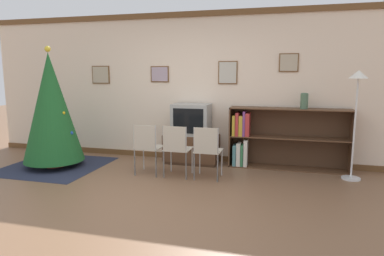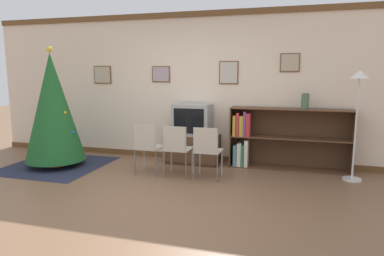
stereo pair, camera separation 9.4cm
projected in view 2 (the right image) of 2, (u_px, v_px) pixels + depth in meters
ground_plane at (144, 201)px, 4.35m from camera, size 24.00×24.00×0.00m
wall_back at (193, 87)px, 6.31m from camera, size 8.34×0.11×2.70m
area_rug at (57, 165)px, 6.04m from camera, size 1.63×1.65×0.01m
christmas_tree at (53, 108)px, 5.88m from camera, size 1.01×1.01×2.05m
tv_console at (192, 149)px, 6.18m from camera, size 0.97×0.46×0.52m
television at (192, 119)px, 6.10m from camera, size 0.66×0.45×0.56m
folding_chair_left at (147, 146)px, 5.44m from camera, size 0.40×0.40×0.82m
folding_chair_center at (176, 148)px, 5.31m from camera, size 0.40×0.40×0.82m
folding_chair_right at (207, 149)px, 5.17m from camera, size 0.40×0.40×0.82m
bookshelf at (271, 138)px, 5.84m from camera, size 1.98×0.36×1.04m
vase at (305, 101)px, 5.55m from camera, size 0.12×0.12×0.26m
standing_lamp at (358, 97)px, 5.02m from camera, size 0.28×0.28×1.66m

